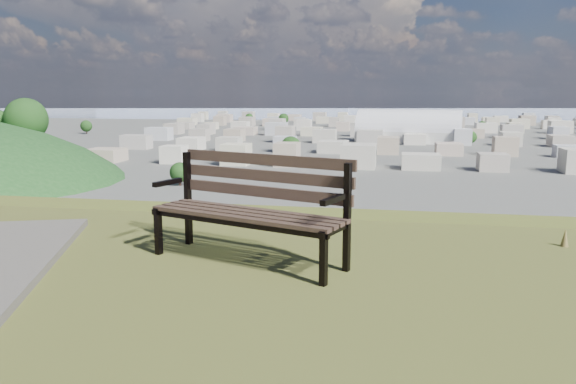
# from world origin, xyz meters

# --- Properties ---
(park_bench) EXTENTS (1.91, 1.16, 0.95)m
(park_bench) POSITION_xyz_m (-0.54, 2.19, 25.54)
(park_bench) COLOR #453528
(park_bench) RESTS_ON hilltop_mesa
(arena) EXTENTS (58.04, 30.62, 23.39)m
(arena) POSITION_xyz_m (8.76, 313.21, 5.51)
(arena) COLOR beige
(arena) RESTS_ON ground
(city_blocks) EXTENTS (395.00, 361.00, 7.00)m
(city_blocks) POSITION_xyz_m (0.00, 394.44, 3.50)
(city_blocks) COLOR #BCB5A5
(city_blocks) RESTS_ON ground
(city_trees) EXTENTS (406.52, 387.20, 9.98)m
(city_trees) POSITION_xyz_m (-26.39, 319.00, 4.83)
(city_trees) COLOR #38221C
(city_trees) RESTS_ON ground
(bay_water) EXTENTS (2400.00, 700.00, 0.12)m
(bay_water) POSITION_xyz_m (0.00, 900.00, 0.00)
(bay_water) COLOR #8EA0B5
(bay_water) RESTS_ON ground
(far_hills) EXTENTS (2050.00, 340.00, 60.00)m
(far_hills) POSITION_xyz_m (-60.92, 1402.93, 25.47)
(far_hills) COLOR #9EA6C4
(far_hills) RESTS_ON ground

